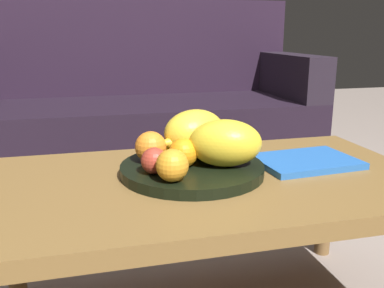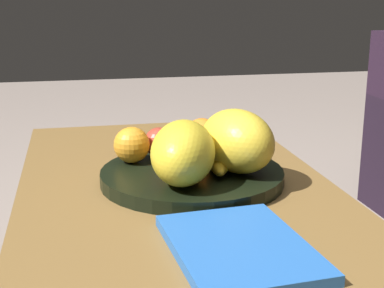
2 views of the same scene
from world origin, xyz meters
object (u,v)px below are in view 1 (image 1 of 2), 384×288
Objects in this scene: orange_right at (151,147)px; banana_bunch at (188,148)px; apple_front at (154,161)px; orange_left at (172,165)px; fruit_bowl at (192,169)px; magazine at (306,161)px; melon_large_front at (196,132)px; orange_front at (183,153)px; coffee_table at (206,195)px; melon_smaller_beside at (225,143)px; couch at (142,117)px.

orange_right is 0.45× the size of banana_bunch.
orange_left is at bearing -63.40° from apple_front.
fruit_bowl is at bearing 56.54° from orange_left.
magazine is (0.40, -0.04, -0.06)m from orange_right.
magazine is at bearing -9.81° from banana_bunch.
melon_large_front is at bearing 17.41° from orange_right.
fruit_bowl is 0.06m from orange_front.
coffee_table is at bearing -177.49° from magazine.
orange_left is 0.18m from banana_bunch.
magazine is at bearing -5.41° from orange_right.
melon_smaller_beside is 0.17m from apple_front.
melon_smaller_beside is 1.02× the size of banana_bunch.
apple_front is at bearing -96.27° from couch.
apple_front is (-0.01, -0.09, -0.01)m from orange_right.
orange_front is (-0.06, -0.10, -0.02)m from melon_large_front.
orange_left is 0.07m from apple_front.
couch reaches higher than fruit_bowl.
banana_bunch is at bearing 65.49° from orange_left.
melon_large_front reaches higher than orange_left.
apple_front reaches higher than fruit_bowl.
orange_left is (-0.07, -0.11, 0.05)m from fruit_bowl.
magazine is at bearing 3.25° from orange_front.
couch is 1.14m from melon_large_front.
orange_left is (-0.10, -0.07, 0.11)m from coffee_table.
melon_large_front reaches higher than orange_front.
banana_bunch is at bearing 86.46° from fruit_bowl.
melon_large_front is 1.00× the size of banana_bunch.
melon_smaller_beside is 2.24× the size of orange_right.
couch reaches higher than magazine.
coffee_table is at bearing -90.54° from couch.
magazine is at bearing 7.09° from apple_front.
fruit_bowl is 0.31m from magazine.
magazine is (0.37, 0.11, -0.05)m from orange_left.
orange_left is at bearing -152.22° from melon_smaller_beside.
orange_front reaches higher than coffee_table.
magazine is (0.30, -0.05, -0.04)m from banana_bunch.
melon_large_front reaches higher than melon_smaller_beside.
couch is 28.23× the size of apple_front.
melon_large_front is 0.98× the size of melon_smaller_beside.
orange_front is at bearing 178.87° from magazine.
orange_right is (-0.07, 0.06, 0.00)m from orange_front.
coffee_table is 3.06× the size of fruit_bowl.
melon_large_front is at bearing 44.26° from apple_front.
melon_large_front is 2.36× the size of orange_left.
melon_smaller_beside is (0.03, -1.23, 0.18)m from couch.
fruit_bowl is 5.04× the size of orange_front.
orange_left is at bearing -114.51° from banana_bunch.
orange_right is at bearing 149.25° from coffee_table.
fruit_bowl is 4.52× the size of orange_right.
couch is 1.32m from orange_left.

